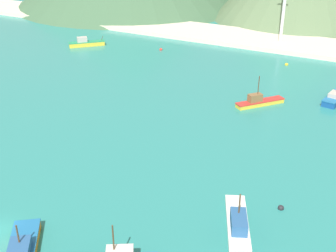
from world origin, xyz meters
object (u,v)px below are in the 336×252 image
Objects in this scene: fishing_boat_4 at (238,223)px; fishing_boat_6 at (259,102)px; buoy_1 at (286,65)px; buoy_2 at (281,208)px; buoy_0 at (161,50)px; fishing_boat_1 at (336,97)px; fishing_boat_0 at (86,43)px; fishing_boat_3 at (21,251)px.

fishing_boat_6 is (-9.88, 38.36, -0.04)m from fishing_boat_4.
buoy_1 is (-1.95, 28.71, -0.67)m from fishing_boat_6.
fishing_boat_6 is 11.73× the size of buoy_2.
fishing_boat_6 is 44.84m from buoy_0.
fishing_boat_1 reaches higher than buoy_0.
buoy_1 is (-11.83, 67.08, -0.72)m from fishing_boat_4.
fishing_boat_0 reaches higher than buoy_1.
fishing_boat_0 is at bearing 140.42° from fishing_boat_4.
fishing_boat_3 is at bearing -95.30° from buoy_1.
fishing_boat_3 reaches higher than buoy_2.
buoy_2 is at bearing 44.49° from fishing_boat_3.
fishing_boat_0 is 22.48m from buoy_0.
fishing_boat_1 is at bearing -16.80° from buoy_0.
buoy_1 reaches higher than buoy_2.
buoy_0 is 76.27m from buoy_2.
buoy_2 is at bearing 60.71° from fishing_boat_4.
fishing_boat_1 is 41.83m from buoy_2.
fishing_boat_6 is (9.68, 54.69, 0.00)m from fishing_boat_3.
fishing_boat_0 is 0.95× the size of fishing_boat_6.
fishing_boat_0 is at bearing -169.41° from buoy_1.
fishing_boat_4 is at bearing -39.58° from fishing_boat_0.
buoy_0 is (-37.13, 25.13, -0.67)m from fishing_boat_6.
buoy_1 is at bearing 129.04° from fishing_boat_1.
fishing_boat_4 is at bearing -119.29° from buoy_2.
fishing_boat_4 is at bearing -75.55° from fishing_boat_6.
fishing_boat_4 is 13.19× the size of buoy_2.
buoy_1 is at bearing 84.70° from fishing_boat_3.
fishing_boat_3 is 55.54m from fishing_boat_6.
fishing_boat_3 is 83.76m from buoy_1.
fishing_boat_6 is 11.21× the size of buoy_1.
buoy_2 is at bearing -67.08° from fishing_boat_6.
fishing_boat_0 is 57.51m from buoy_1.
fishing_boat_1 is 16.58m from fishing_boat_6.
fishing_boat_4 is 12.28× the size of buoy_0.
fishing_boat_1 is 52.68m from buoy_0.
buoy_1 is (56.52, 10.57, -0.79)m from fishing_boat_0.
fishing_boat_4 reaches higher than buoy_0.
buoy_0 is 1.07× the size of buoy_2.
fishing_boat_0 is 0.88× the size of fishing_boat_1.
fishing_boat_6 reaches higher than fishing_boat_0.
buoy_1 is at bearing 100.01° from fishing_boat_4.
fishing_boat_4 is 79.01m from buoy_0.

